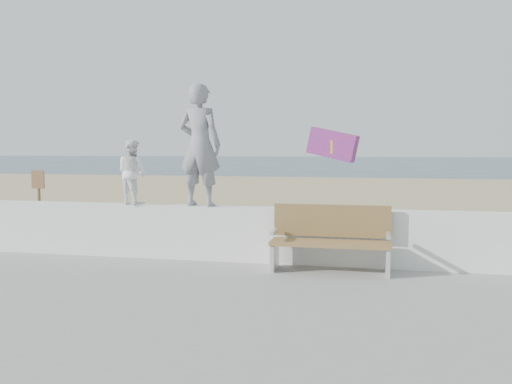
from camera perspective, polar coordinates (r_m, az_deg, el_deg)
ground at (r=7.27m, az=-4.62°, el=-11.80°), size 220.00×220.00×0.00m
sand at (r=15.93m, az=4.74°, el=-2.58°), size 90.00×40.00×0.08m
seawall at (r=9.02m, az=-0.98°, el=-4.44°), size 30.00×0.35×0.90m
adult at (r=9.12m, az=-5.94°, el=4.92°), size 0.82×0.61×2.04m
child at (r=9.58m, az=-12.92°, el=2.05°), size 0.67×0.61×1.12m
bench at (r=8.36m, az=7.86°, el=-4.81°), size 1.80×0.57×1.00m
parafoil_kite at (r=10.63m, az=8.21°, el=4.93°), size 1.04×0.50×0.70m
sign at (r=13.43m, az=-21.89°, el=-0.40°), size 0.32×0.07×1.46m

